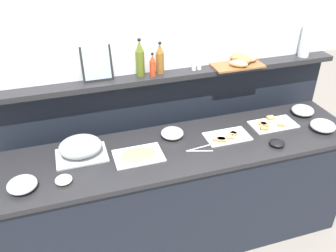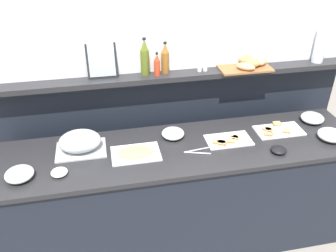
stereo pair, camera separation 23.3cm
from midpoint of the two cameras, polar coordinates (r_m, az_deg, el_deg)
ground_plane at (r=3.54m, az=-3.00°, el=-10.45°), size 12.00×12.00×0.00m
buffet_counter at (r=2.80m, az=-0.01°, el=-11.17°), size 2.60×0.64×0.94m
back_ledge_unit at (r=3.04m, az=-2.84°, el=-2.00°), size 2.87×0.22×1.32m
sandwich_platter_front at (r=2.61m, az=6.92°, el=-1.80°), size 0.33×0.19×0.04m
sandwich_platter_side at (r=2.82m, az=14.05°, el=0.20°), size 0.35×0.19×0.04m
cold_cuts_platter at (r=2.42m, az=-7.54°, el=-4.75°), size 0.33×0.22×0.02m
serving_cloche at (r=2.47m, az=-16.55°, el=-3.39°), size 0.34×0.24×0.17m
glass_bowl_large at (r=3.04m, az=18.80°, el=2.29°), size 0.18×0.18×0.07m
glass_bowl_medium at (r=2.35m, az=-25.08°, el=-8.68°), size 0.18×0.18×0.07m
glass_bowl_small at (r=2.87m, az=21.53°, el=-0.07°), size 0.19×0.19×0.07m
glass_bowl_extra at (r=2.59m, az=-1.88°, el=-1.28°), size 0.17×0.17×0.07m
condiment_bowl_cream at (r=2.59m, az=14.69°, el=-2.73°), size 0.11×0.11×0.04m
condiment_bowl_red at (r=2.32m, az=-19.25°, el=-8.26°), size 0.11×0.11×0.04m
serving_tongs at (r=2.47m, az=2.20°, el=-3.90°), size 0.19×0.08×0.01m
olive_oil_bottle at (r=2.61m, az=-7.13°, el=10.53°), size 0.06×0.06×0.28m
vinegar_bottle_amber at (r=2.65m, az=-3.86°, el=10.58°), size 0.06×0.06×0.24m
hot_sauce_bottle at (r=2.61m, az=-5.08°, el=9.52°), size 0.04×0.04×0.18m
salt_shaker at (r=2.72m, az=1.71°, el=9.77°), size 0.03×0.03×0.09m
pepper_shaker at (r=2.73m, az=2.59°, el=9.87°), size 0.03×0.03×0.09m
bread_basket at (r=2.87m, az=9.05°, el=10.43°), size 0.42×0.32×0.08m
framed_picture at (r=2.59m, az=-13.98°, el=9.80°), size 0.22×0.07×0.26m
water_carafe at (r=3.13m, az=19.32°, el=12.86°), size 0.09×0.09×0.27m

